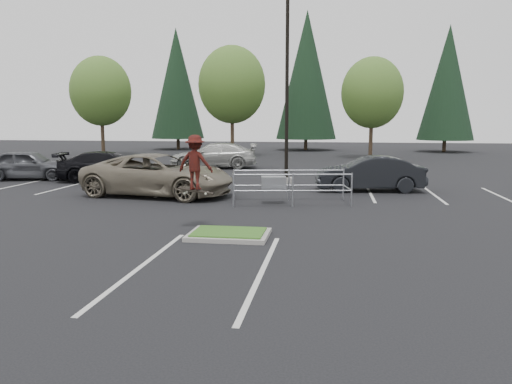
# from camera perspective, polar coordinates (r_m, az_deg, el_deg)

# --- Properties ---
(ground) EXTENTS (120.00, 120.00, 0.00)m
(ground) POSITION_cam_1_polar(r_m,az_deg,el_deg) (13.92, -3.12, -5.14)
(ground) COLOR black
(ground) RESTS_ON ground
(grass_median) EXTENTS (2.20, 1.60, 0.16)m
(grass_median) POSITION_cam_1_polar(r_m,az_deg,el_deg) (13.90, -3.12, -4.83)
(grass_median) COLOR gray
(grass_median) RESTS_ON ground
(stall_lines) EXTENTS (22.62, 17.60, 0.01)m
(stall_lines) POSITION_cam_1_polar(r_m,az_deg,el_deg) (19.98, -3.41, -1.03)
(stall_lines) COLOR silver
(stall_lines) RESTS_ON ground
(light_pole) EXTENTS (0.70, 0.60, 10.12)m
(light_pole) POSITION_cam_1_polar(r_m,az_deg,el_deg) (25.39, 3.55, 11.27)
(light_pole) COLOR gray
(light_pole) RESTS_ON ground
(decid_a) EXTENTS (5.44, 5.44, 8.91)m
(decid_a) POSITION_cam_1_polar(r_m,az_deg,el_deg) (48.07, -17.30, 10.71)
(decid_a) COLOR #38281C
(decid_a) RESTS_ON ground
(decid_b) EXTENTS (5.89, 5.89, 9.64)m
(decid_b) POSITION_cam_1_polar(r_m,az_deg,el_deg) (44.75, -2.76, 11.87)
(decid_b) COLOR #38281C
(decid_b) RESTS_ON ground
(decid_c) EXTENTS (5.12, 5.12, 8.38)m
(decid_c) POSITION_cam_1_polar(r_m,az_deg,el_deg) (43.25, 13.12, 10.75)
(decid_c) COLOR #38281C
(decid_c) RESTS_ON ground
(conif_a) EXTENTS (5.72, 5.72, 13.00)m
(conif_a) POSITION_cam_1_polar(r_m,az_deg,el_deg) (55.97, -9.03, 12.14)
(conif_a) COLOR #38281C
(conif_a) RESTS_ON ground
(conif_b) EXTENTS (6.38, 6.38, 14.50)m
(conif_b) POSITION_cam_1_polar(r_m,az_deg,el_deg) (54.02, 5.81, 13.14)
(conif_b) COLOR #38281C
(conif_b) RESTS_ON ground
(conif_c) EXTENTS (5.50, 5.50, 12.50)m
(conif_c) POSITION_cam_1_polar(r_m,az_deg,el_deg) (54.05, 21.05, 11.57)
(conif_c) COLOR #38281C
(conif_c) RESTS_ON ground
(cart_corral) EXTENTS (4.67, 2.36, 1.27)m
(cart_corral) POSITION_cam_1_polar(r_m,az_deg,el_deg) (19.26, 2.49, 1.02)
(cart_corral) COLOR #93959B
(cart_corral) RESTS_ON ground
(skateboarder) EXTENTS (1.11, 0.73, 1.77)m
(skateboarder) POSITION_cam_1_polar(r_m,az_deg,el_deg) (14.85, -6.94, 3.34)
(skateboarder) COLOR black
(skateboarder) RESTS_ON ground
(car_l_tan) EXTENTS (6.80, 3.87, 1.79)m
(car_l_tan) POSITION_cam_1_polar(r_m,az_deg,el_deg) (21.64, -11.07, 1.94)
(car_l_tan) COLOR #786E5B
(car_l_tan) RESTS_ON ground
(car_l_black) EXTENTS (5.76, 3.35, 1.57)m
(car_l_black) POSITION_cam_1_polar(r_m,az_deg,el_deg) (27.45, -16.44, 2.83)
(car_l_black) COLOR black
(car_l_black) RESTS_ON ground
(car_l_grey) EXTENTS (5.05, 2.88, 1.62)m
(car_l_grey) POSITION_cam_1_polar(r_m,az_deg,el_deg) (29.72, -24.64, 2.86)
(car_l_grey) COLOR #434449
(car_l_grey) RESTS_ON ground
(car_r_charc) EXTENTS (4.96, 2.13, 1.59)m
(car_r_charc) POSITION_cam_1_polar(r_m,az_deg,el_deg) (23.26, 12.85, 2.07)
(car_r_charc) COLOR black
(car_r_charc) RESTS_ON ground
(car_far_silver) EXTENTS (6.09, 3.29, 1.68)m
(car_far_silver) POSITION_cam_1_polar(r_m,az_deg,el_deg) (33.57, -4.79, 4.17)
(car_far_silver) COLOR #B2B3AE
(car_far_silver) RESTS_ON ground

